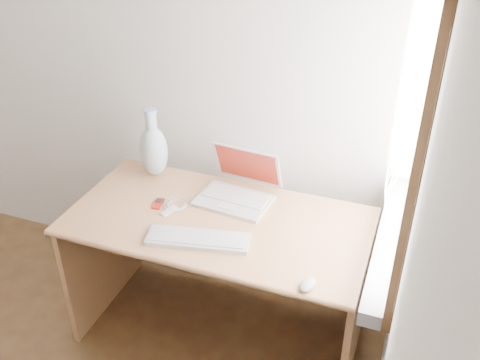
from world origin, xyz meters
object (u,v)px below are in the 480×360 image
(desk, at_px, (225,244))
(laptop, at_px, (237,188))
(vase, at_px, (153,149))
(external_keyboard, at_px, (198,239))

(desk, bearing_deg, laptop, 81.28)
(laptop, bearing_deg, vase, 177.96)
(desk, xyz_separation_m, vase, (-0.45, 0.17, 0.35))
(desk, distance_m, vase, 0.59)
(vase, bearing_deg, desk, -21.00)
(external_keyboard, height_order, vase, vase)
(laptop, bearing_deg, external_keyboard, -90.30)
(laptop, bearing_deg, desk, -93.63)
(laptop, xyz_separation_m, external_keyboard, (-0.04, -0.37, -0.04))
(desk, xyz_separation_m, laptop, (0.02, 0.11, 0.26))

